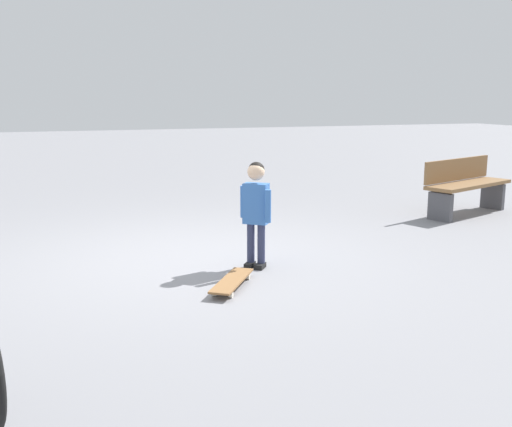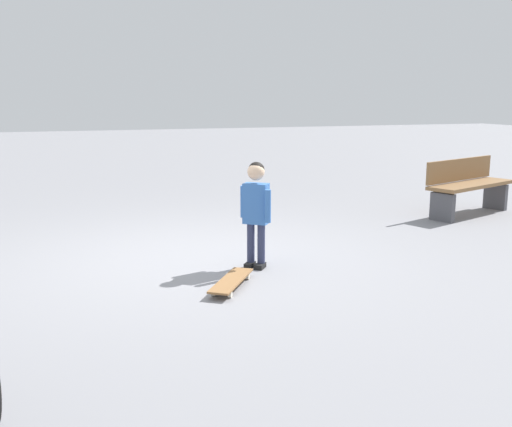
# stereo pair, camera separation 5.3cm
# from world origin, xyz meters

# --- Properties ---
(ground_plane) EXTENTS (50.00, 50.00, 0.00)m
(ground_plane) POSITION_xyz_m (0.00, 0.00, 0.00)
(ground_plane) COLOR gray
(child_person) EXTENTS (0.28, 0.38, 1.06)m
(child_person) POSITION_xyz_m (-0.58, 0.56, 0.66)
(child_person) COLOR #2D3351
(child_person) RESTS_ON ground
(skateboard) EXTENTS (0.59, 0.73, 0.07)m
(skateboard) POSITION_xyz_m (-0.16, 1.09, 0.06)
(skateboard) COLOR olive
(skateboard) RESTS_ON ground
(street_bench) EXTENTS (1.65, 0.96, 0.80)m
(street_bench) POSITION_xyz_m (-4.38, -0.97, 0.42)
(street_bench) COLOR brown
(street_bench) RESTS_ON ground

